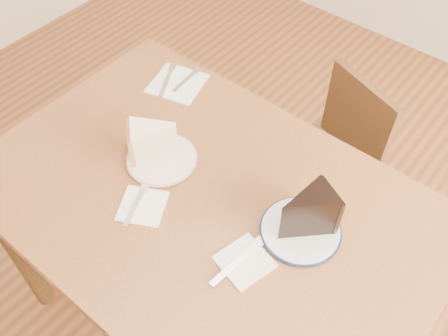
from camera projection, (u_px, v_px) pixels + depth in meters
ground at (211, 317)px, 1.86m from camera, size 4.00×4.00×0.00m
table at (206, 220)px, 1.36m from camera, size 1.20×0.80×0.75m
chair_far at (325, 161)px, 1.82m from camera, size 0.45×0.45×0.72m
plate_cream at (162, 159)px, 1.36m from camera, size 0.18×0.18×0.01m
plate_navy at (300, 230)px, 1.22m from camera, size 0.19×0.19×0.01m
carrot_cake at (155, 141)px, 1.33m from camera, size 0.14×0.14×0.10m
chocolate_cake at (303, 216)px, 1.17m from camera, size 0.14×0.15×0.12m
napkin_cream at (143, 206)px, 1.27m from camera, size 0.15×0.15×0.00m
napkin_navy at (244, 261)px, 1.17m from camera, size 0.14×0.14×0.00m
napkin_spare at (177, 83)px, 1.57m from camera, size 0.19×0.19×0.00m
fork_cream at (136, 204)px, 1.27m from camera, size 0.07×0.13×0.00m
knife_navy at (237, 262)px, 1.16m from camera, size 0.03×0.17×0.00m
fork_spare at (187, 79)px, 1.58m from camera, size 0.03×0.14×0.00m
knife_spare at (167, 80)px, 1.57m from camera, size 0.09×0.15×0.00m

